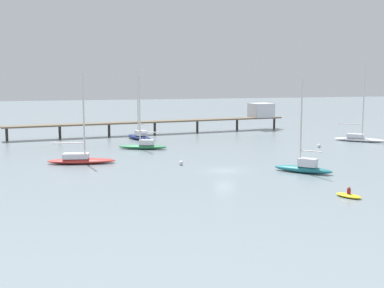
# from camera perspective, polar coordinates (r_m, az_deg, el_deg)

# --- Properties ---
(ground_plane) EXTENTS (400.00, 400.00, 0.00)m
(ground_plane) POSITION_cam_1_polar(r_m,az_deg,el_deg) (65.79, 3.59, -2.93)
(ground_plane) COLOR gray
(pier) EXTENTS (59.29, 11.28, 5.83)m
(pier) POSITION_cam_1_polar(r_m,az_deg,el_deg) (111.39, 2.26, 3.13)
(pier) COLOR brown
(pier) RESTS_ON ground_plane
(sailboat_red) EXTENTS (9.52, 4.28, 12.36)m
(sailboat_red) POSITION_cam_1_polar(r_m,az_deg,el_deg) (72.48, -12.18, -1.57)
(sailboat_red) COLOR red
(sailboat_red) RESTS_ON ground_plane
(sailboat_white) EXTENTS (8.39, 7.99, 14.31)m
(sailboat_white) POSITION_cam_1_polar(r_m,az_deg,el_deg) (99.59, 17.87, 0.70)
(sailboat_white) COLOR white
(sailboat_white) RESTS_ON ground_plane
(sailboat_teal) EXTENTS (6.34, 6.79, 11.51)m
(sailboat_teal) POSITION_cam_1_polar(r_m,az_deg,el_deg) (65.63, 12.19, -2.42)
(sailboat_teal) COLOR #1E727A
(sailboat_teal) RESTS_ON ground_plane
(sailboat_green) EXTENTS (8.20, 4.94, 12.04)m
(sailboat_green) POSITION_cam_1_polar(r_m,az_deg,el_deg) (85.19, -5.39, -0.07)
(sailboat_green) COLOR #287F4C
(sailboat_green) RESTS_ON ground_plane
(sailboat_navy) EXTENTS (4.61, 8.90, 12.77)m
(sailboat_navy) POSITION_cam_1_polar(r_m,az_deg,el_deg) (97.90, -5.79, 0.93)
(sailboat_navy) COLOR navy
(sailboat_navy) RESTS_ON ground_plane
(dinghy_yellow) EXTENTS (2.25, 3.05, 1.14)m
(dinghy_yellow) POSITION_cam_1_polar(r_m,az_deg,el_deg) (53.62, 16.84, -5.42)
(dinghy_yellow) COLOR yellow
(dinghy_yellow) RESTS_ON ground_plane
(mooring_buoy_mid) EXTENTS (0.63, 0.63, 0.63)m
(mooring_buoy_mid) POSITION_cam_1_polar(r_m,az_deg,el_deg) (89.16, 13.79, -0.18)
(mooring_buoy_mid) COLOR silver
(mooring_buoy_mid) RESTS_ON ground_plane
(mooring_buoy_outer) EXTENTS (0.60, 0.60, 0.60)m
(mooring_buoy_outer) POSITION_cam_1_polar(r_m,az_deg,el_deg) (69.61, -1.21, -2.09)
(mooring_buoy_outer) COLOR silver
(mooring_buoy_outer) RESTS_ON ground_plane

